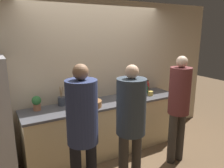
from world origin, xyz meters
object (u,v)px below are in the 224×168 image
Objects in this scene: person_center at (131,117)px; utensil_crock at (62,101)px; cup_yellow at (151,93)px; cup_red at (81,101)px; bottle_red at (148,87)px; person_left at (82,125)px; bottle_green at (147,89)px; fruit_bowl at (91,104)px; person_right at (179,102)px; potted_plant at (37,103)px; bottle_dark at (121,94)px.

utensil_crock is at bearing 114.21° from person_center.
cup_red is at bearing 171.70° from cup_yellow.
utensil_crock is 1.76m from bottle_red.
person_left is 10.59× the size of bottle_green.
fruit_bowl is 0.24m from cup_red.
person_center is 1.58m from bottle_green.
person_right is 1.84m from utensil_crock.
person_left is 7.81× the size of potted_plant.
cup_yellow is (0.05, 0.74, -0.06)m from person_right.
bottle_green reaches higher than fruit_bowl.
potted_plant is (-2.15, -0.06, 0.04)m from bottle_red.
potted_plant is (-1.41, 0.13, 0.05)m from bottle_dark.
person_right is 1.37m from fruit_bowl.
bottle_red is 0.96× the size of potted_plant.
bottle_green is at bearing -2.42° from utensil_crock.
fruit_bowl is at bearing -37.69° from utensil_crock.
bottle_dark is at bearing -9.31° from utensil_crock.
bottle_dark is (-0.52, 0.84, -0.02)m from person_right.
person_right is 7.72× the size of potted_plant.
bottle_dark reaches higher than cup_yellow.
cup_yellow is (0.57, -0.10, -0.04)m from bottle_dark.
cup_red is at bearing -179.77° from bottle_green.
person_right is 8.93× the size of bottle_dark.
cup_red is at bearing -14.54° from utensil_crock.
bottle_red is at bearing 1.66° from potted_plant.
bottle_green is (1.76, 1.08, -0.07)m from person_left.
utensil_crock is at bearing 142.31° from fruit_bowl.
utensil_crock is at bearing 146.86° from person_right.
bottle_dark is (1.02, -0.17, 0.00)m from utensil_crock.
person_center reaches higher than potted_plant.
potted_plant is (-1.98, 0.23, 0.08)m from cup_yellow.
utensil_crock is 1.66m from bottle_green.
bottle_dark is at bearing 121.83° from person_right.
bottle_dark is 1.17× the size of bottle_green.
person_center reaches higher than bottle_green.
cup_red is (0.29, -0.08, -0.03)m from utensil_crock.
bottle_red is 0.14m from bottle_green.
person_right is 5.61× the size of utensil_crock.
bottle_green is at bearing 31.42° from person_left.
person_left is 1.15m from potted_plant.
cup_yellow is at bearing -9.75° from bottle_dark.
bottle_green is at bearing 9.92° from fruit_bowl.
person_left reaches higher than bottle_dark.
person_right reaches higher than bottle_dark.
bottle_dark is (0.49, 1.01, -0.03)m from person_center.
potted_plant is at bearing -174.85° from utensil_crock.
bottle_red is (1.23, 1.21, -0.02)m from person_center.
fruit_bowl is 1.75× the size of bottle_dark.
person_left is 2.07m from bottle_green.
utensil_crock is at bearing 170.54° from cup_yellow.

